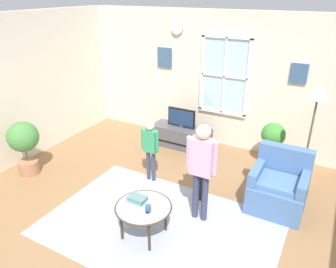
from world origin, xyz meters
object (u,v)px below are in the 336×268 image
at_px(tv_stand, 181,137).
at_px(person_red_shirt, 199,161).
at_px(potted_plant_by_window, 272,142).
at_px(person_pink_shirt, 202,162).
at_px(potted_plant_corner, 24,142).
at_px(armchair, 279,187).
at_px(remote_near_books, 147,209).
at_px(floor_lamp, 317,103).
at_px(cup, 148,208).
at_px(television, 181,118).
at_px(coffee_table, 143,208).
at_px(person_green_shirt, 150,144).
at_px(book_stack, 137,199).

xyz_separation_m(tv_stand, person_red_shirt, (1.03, -1.48, 0.45)).
distance_m(tv_stand, potted_plant_by_window, 1.77).
distance_m(person_pink_shirt, potted_plant_corner, 3.10).
relative_size(person_red_shirt, potted_plant_by_window, 1.27).
distance_m(tv_stand, person_red_shirt, 1.86).
height_order(tv_stand, person_red_shirt, person_red_shirt).
distance_m(armchair, remote_near_books, 1.97).
height_order(armchair, person_red_shirt, person_red_shirt).
xyz_separation_m(armchair, floor_lamp, (0.24, 0.59, 1.15)).
bearing_deg(potted_plant_corner, floor_lamp, 22.03).
bearing_deg(cup, television, 108.02).
relative_size(tv_stand, person_red_shirt, 1.12).
xyz_separation_m(cup, potted_plant_by_window, (0.91, 2.65, -0.01)).
relative_size(person_red_shirt, potted_plant_corner, 1.10).
bearing_deg(coffee_table, tv_stand, 106.18).
distance_m(person_pink_shirt, potted_plant_by_window, 2.05).
bearing_deg(cup, potted_plant_by_window, 71.03).
height_order(television, coffee_table, television).
distance_m(armchair, potted_plant_by_window, 1.22).
height_order(coffee_table, person_green_shirt, person_green_shirt).
distance_m(tv_stand, coffee_table, 2.64).
bearing_deg(potted_plant_by_window, person_red_shirt, -114.92).
height_order(armchair, remote_near_books, armchair).
distance_m(armchair, coffee_table, 2.00).
bearing_deg(potted_plant_corner, book_stack, -6.66).
distance_m(person_red_shirt, person_green_shirt, 0.92).
distance_m(coffee_table, person_red_shirt, 1.11).
distance_m(remote_near_books, person_red_shirt, 1.12).
height_order(coffee_table, person_pink_shirt, person_pink_shirt).
height_order(remote_near_books, person_red_shirt, person_red_shirt).
height_order(coffee_table, floor_lamp, floor_lamp).
relative_size(potted_plant_by_window, potted_plant_corner, 0.87).
bearing_deg(cup, floor_lamp, 54.05).
distance_m(coffee_table, potted_plant_by_window, 2.79).
bearing_deg(armchair, cup, -130.43).
distance_m(person_green_shirt, potted_plant_corner, 2.14).
relative_size(tv_stand, remote_near_books, 8.39).
bearing_deg(person_red_shirt, armchair, 20.03).
distance_m(tv_stand, person_green_shirt, 1.44).
distance_m(television, potted_plant_corner, 2.86).
relative_size(television, person_pink_shirt, 0.40).
bearing_deg(armchair, potted_plant_corner, -164.39).
relative_size(television, potted_plant_by_window, 0.68).
height_order(cup, floor_lamp, floor_lamp).
relative_size(cup, person_pink_shirt, 0.06).
bearing_deg(person_green_shirt, cup, -59.60).
bearing_deg(person_red_shirt, coffee_table, -105.79).
relative_size(tv_stand, floor_lamp, 0.67).
height_order(person_red_shirt, potted_plant_corner, person_red_shirt).
xyz_separation_m(potted_plant_by_window, floor_lamp, (0.60, -0.56, 0.99)).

